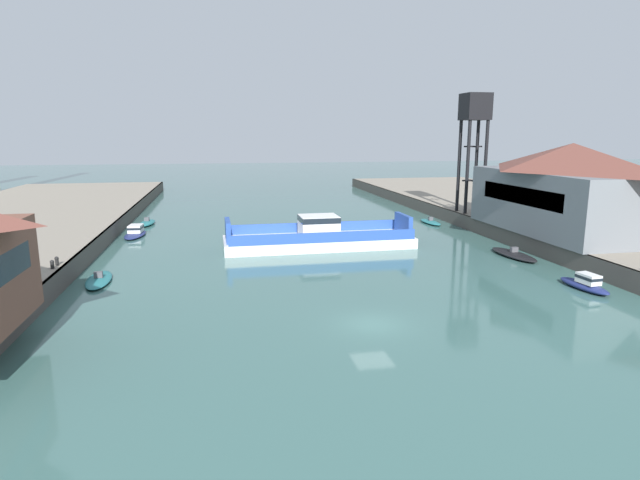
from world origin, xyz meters
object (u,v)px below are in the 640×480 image
at_px(moored_boat_mid_left, 135,232).
at_px(moored_boat_far_left, 585,284).
at_px(moored_boat_near_right, 514,254).
at_px(moored_boat_near_left, 147,223).
at_px(warehouse_shed, 569,188).
at_px(crane_tower, 475,120).
at_px(moored_boat_far_right, 99,280).
at_px(chain_ferry, 319,237).
at_px(moored_boat_mid_right, 431,222).

distance_m(moored_boat_mid_left, moored_boat_far_left, 48.95).
bearing_deg(moored_boat_near_right, moored_boat_near_left, 145.36).
distance_m(moored_boat_mid_left, warehouse_shed, 49.98).
xyz_separation_m(moored_boat_mid_left, warehouse_shed, (47.07, -15.69, 6.02)).
bearing_deg(moored_boat_far_left, moored_boat_near_left, 135.00).
bearing_deg(crane_tower, moored_boat_far_right, -154.97).
xyz_separation_m(chain_ferry, warehouse_shed, (26.35, -5.29, 5.45)).
bearing_deg(moored_boat_mid_right, crane_tower, -22.43).
relative_size(moored_boat_near_right, moored_boat_mid_right, 1.29).
bearing_deg(moored_boat_far_right, moored_boat_far_left, -14.10).
relative_size(moored_boat_near_left, moored_boat_far_right, 0.88).
bearing_deg(moored_boat_far_right, moored_boat_near_left, 89.39).
xyz_separation_m(chain_ferry, moored_boat_mid_right, (18.09, 11.99, -0.83)).
relative_size(moored_boat_near_left, moored_boat_mid_left, 0.83).
xyz_separation_m(chain_ferry, moored_boat_near_left, (-20.35, 18.21, -0.77)).
height_order(moored_boat_near_right, crane_tower, crane_tower).
height_order(chain_ferry, moored_boat_far_right, chain_ferry).
xyz_separation_m(moored_boat_mid_left, moored_boat_far_right, (0.06, -20.63, -0.28)).
bearing_deg(moored_boat_near_left, moored_boat_far_right, -90.61).
distance_m(moored_boat_near_right, moored_boat_far_left, 11.36).
bearing_deg(moored_boat_mid_left, moored_boat_near_left, 87.31).
bearing_deg(warehouse_shed, crane_tower, 103.05).
bearing_deg(moored_boat_near_left, moored_boat_mid_left, -92.69).
bearing_deg(warehouse_shed, moored_boat_near_left, 153.29).
relative_size(moored_boat_near_right, moored_boat_far_right, 1.13).
distance_m(chain_ferry, moored_boat_mid_left, 23.18).
bearing_deg(moored_boat_far_right, moored_boat_mid_left, 90.18).
relative_size(moored_boat_far_left, crane_tower, 0.33).
height_order(chain_ferry, moored_boat_far_left, chain_ferry).
bearing_deg(moored_boat_mid_right, warehouse_shed, -64.45).
xyz_separation_m(moored_boat_near_left, crane_tower, (43.15, -8.16, 13.74)).
xyz_separation_m(moored_boat_near_right, moored_boat_far_right, (-39.02, -1.70, -0.07)).
height_order(moored_boat_mid_right, moored_boat_far_right, moored_boat_mid_right).
height_order(moored_boat_mid_right, crane_tower, crane_tower).
distance_m(moored_boat_far_right, crane_tower, 49.91).
bearing_deg(moored_boat_mid_right, moored_boat_far_left, -90.62).
xyz_separation_m(moored_boat_near_left, moored_boat_far_right, (-0.30, -28.44, -0.09)).
distance_m(chain_ferry, moored_boat_far_left, 26.65).
xyz_separation_m(warehouse_shed, crane_tower, (-3.56, 15.34, 7.52)).
relative_size(moored_boat_mid_right, moored_boat_far_left, 1.05).
bearing_deg(warehouse_shed, moored_boat_near_right, -157.90).
bearing_deg(crane_tower, moored_boat_mid_right, 157.57).
xyz_separation_m(moored_boat_near_left, moored_boat_far_left, (38.09, -38.09, 0.22)).
relative_size(moored_boat_mid_left, crane_tower, 0.41).
height_order(chain_ferry, moored_boat_mid_right, chain_ferry).
height_order(moored_boat_near_left, crane_tower, crane_tower).
bearing_deg(chain_ferry, crane_tower, 23.79).
bearing_deg(moored_boat_near_left, moored_boat_near_right, -34.64).
bearing_deg(moored_boat_near_left, crane_tower, -10.71).
height_order(chain_ferry, warehouse_shed, warehouse_shed).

